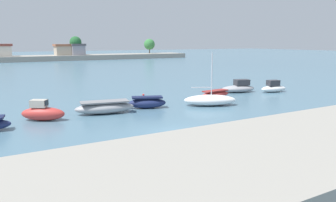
# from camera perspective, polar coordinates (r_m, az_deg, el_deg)

# --- Properties ---
(ground_plane) EXTENTS (400.00, 400.00, 0.00)m
(ground_plane) POSITION_cam_1_polar(r_m,az_deg,el_deg) (22.26, 1.35, -5.76)
(ground_plane) COLOR slate
(seawall_embankment) EXTENTS (99.56, 7.55, 2.11)m
(seawall_embankment) POSITION_cam_1_polar(r_m,az_deg,el_deg) (15.06, 20.61, -10.26)
(seawall_embankment) COLOR gray
(seawall_embankment) RESTS_ON ground
(moored_boat_1) EXTENTS (3.60, 2.89, 1.67)m
(moored_boat_1) POSITION_cam_1_polar(r_m,az_deg,el_deg) (27.64, -21.15, -1.92)
(moored_boat_1) COLOR #C63833
(moored_boat_1) RESTS_ON ground
(moored_boat_2) EXTENTS (5.34, 2.54, 1.11)m
(moored_boat_2) POSITION_cam_1_polar(r_m,az_deg,el_deg) (28.79, -11.03, -1.13)
(moored_boat_2) COLOR #9E9EA3
(moored_boat_2) RESTS_ON ground
(moored_boat_3) EXTENTS (3.77, 2.42, 1.11)m
(moored_boat_3) POSITION_cam_1_polar(r_m,az_deg,el_deg) (30.60, -3.68, -0.28)
(moored_boat_3) COLOR navy
(moored_boat_3) RESTS_ON ground
(moored_boat_4) EXTENTS (5.49, 4.00, 5.17)m
(moored_boat_4) POSITION_cam_1_polar(r_m,az_deg,el_deg) (32.11, 7.36, 0.17)
(moored_boat_4) COLOR white
(moored_boat_4) RESTS_ON ground
(moored_boat_5) EXTENTS (4.04, 1.61, 0.83)m
(moored_boat_5) POSITION_cam_1_polar(r_m,az_deg,el_deg) (36.68, 8.29, 1.21)
(moored_boat_5) COLOR #C63833
(moored_boat_5) RESTS_ON ground
(moored_boat_6) EXTENTS (4.68, 2.70, 1.57)m
(moored_boat_6) POSITION_cam_1_polar(r_m,az_deg,el_deg) (41.10, 12.31, 2.30)
(moored_boat_6) COLOR #9E9EA3
(moored_boat_6) RESTS_ON ground
(moored_boat_7) EXTENTS (3.67, 1.91, 1.49)m
(moored_boat_7) POSITION_cam_1_polar(r_m,az_deg,el_deg) (42.42, 18.05, 2.25)
(moored_boat_7) COLOR white
(moored_boat_7) RESTS_ON ground
(mooring_buoy_0) EXTENTS (0.26, 0.26, 0.26)m
(mooring_buoy_0) POSITION_cam_1_polar(r_m,az_deg,el_deg) (37.58, -4.34, 1.09)
(mooring_buoy_0) COLOR red
(mooring_buoy_0) RESTS_ON ground
(mooring_buoy_2) EXTENTS (0.43, 0.43, 0.43)m
(mooring_buoy_2) POSITION_cam_1_polar(r_m,az_deg,el_deg) (45.40, 19.21, 2.26)
(mooring_buoy_2) COLOR white
(mooring_buoy_2) RESTS_ON ground
(distant_shoreline) EXTENTS (116.53, 11.20, 8.68)m
(distant_shoreline) POSITION_cam_1_polar(r_m,az_deg,el_deg) (113.58, -25.23, 7.24)
(distant_shoreline) COLOR gray
(distant_shoreline) RESTS_ON ground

